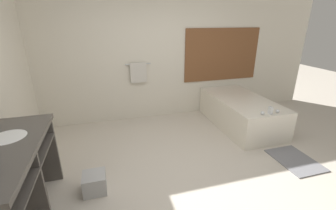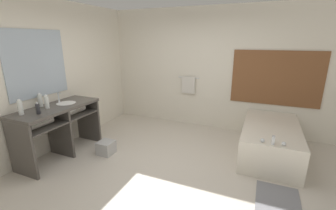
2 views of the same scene
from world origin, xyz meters
TOP-DOWN VIEW (x-y plane):
  - ground_plane at (0.00, 0.00)m, footprint 16.00×16.00m
  - wall_back_with_blinds at (0.05, 2.23)m, footprint 7.40×0.13m
  - vanity_counter at (-1.88, -0.18)m, footprint 0.61×1.45m
  - bathtub at (1.53, 1.30)m, footprint 0.92×1.77m
  - waste_bin at (-1.19, 0.15)m, footprint 0.27×0.27m
  - bath_mat at (1.65, -0.02)m, footprint 0.53×0.71m

SIDE VIEW (x-z plane):
  - ground_plane at x=0.00m, z-range 0.00..0.00m
  - bath_mat at x=1.65m, z-range 0.00..0.02m
  - waste_bin at x=-1.19m, z-range 0.00..0.24m
  - bathtub at x=1.53m, z-range -0.03..0.64m
  - vanity_counter at x=-1.88m, z-range 0.21..1.13m
  - wall_back_with_blinds at x=0.05m, z-range 0.00..2.70m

